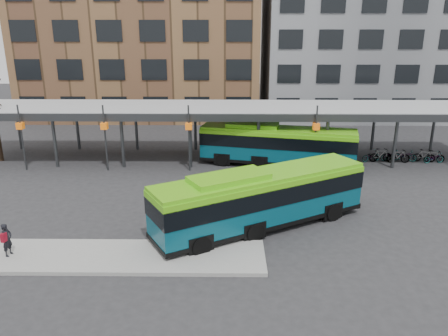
% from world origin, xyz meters
% --- Properties ---
extents(ground, '(120.00, 120.00, 0.00)m').
position_xyz_m(ground, '(0.00, 0.00, 0.00)').
color(ground, '#28282B').
rests_on(ground, ground).
extents(boarding_island, '(14.00, 3.00, 0.18)m').
position_xyz_m(boarding_island, '(-5.50, -3.00, 0.09)').
color(boarding_island, gray).
rests_on(boarding_island, ground).
extents(canopy, '(40.00, 6.53, 4.80)m').
position_xyz_m(canopy, '(-0.06, 12.87, 3.91)').
color(canopy, '#999B9E').
rests_on(canopy, ground).
extents(building_brick, '(26.00, 14.00, 22.00)m').
position_xyz_m(building_brick, '(-10.00, 32.00, 11.00)').
color(building_brick, brown).
rests_on(building_brick, ground).
extents(building_grey, '(24.00, 14.00, 20.00)m').
position_xyz_m(building_grey, '(16.00, 32.00, 10.00)').
color(building_grey, slate).
rests_on(building_grey, ground).
extents(bus_front, '(11.37, 7.95, 3.22)m').
position_xyz_m(bus_front, '(1.50, 0.29, 1.68)').
color(bus_front, '#074657').
rests_on(bus_front, ground).
extents(bus_rear, '(11.70, 4.94, 3.16)m').
position_xyz_m(bus_rear, '(3.42, 11.07, 1.64)').
color(bus_rear, '#074657').
rests_on(bus_rear, ground).
extents(pedestrian, '(0.46, 0.64, 1.53)m').
position_xyz_m(pedestrian, '(-10.08, -3.07, 0.96)').
color(pedestrian, black).
rests_on(pedestrian, boarding_island).
extents(bike_rack, '(6.48, 1.54, 1.07)m').
position_xyz_m(bike_rack, '(13.32, 12.04, 0.47)').
color(bike_rack, slate).
rests_on(bike_rack, ground).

